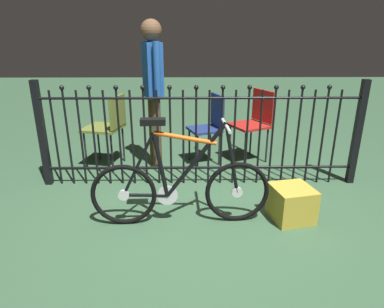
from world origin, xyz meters
The scene contains 8 objects.
ground_plane centered at (0.00, 0.00, 0.00)m, with size 20.00×20.00×0.00m, color #34553A.
iron_fence centered at (-0.06, 0.81, 0.57)m, with size 3.42×0.07×1.14m.
bicycle centered at (-0.20, -0.01, 0.34)m, with size 1.53×0.40×0.94m.
chair_red centered at (0.72, 1.55, 0.55)m, with size 0.57×0.57×0.90m.
chair_olive centered at (-1.09, 1.34, 0.55)m, with size 0.51×0.51×0.88m.
chair_navy centered at (0.14, 1.46, 0.52)m, with size 0.47×0.47×0.87m.
person_visitor centered at (-0.54, 1.34, 1.04)m, with size 0.27×0.45×1.72m.
display_crate centered at (0.78, 0.04, 0.15)m, with size 0.34×0.34×0.31m, color #B29933.
Camera 1 is at (-0.14, -2.60, 1.59)m, focal length 31.45 mm.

